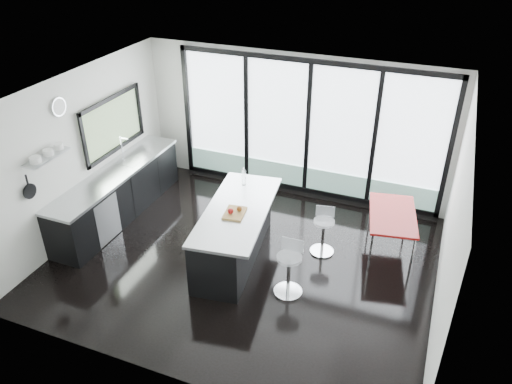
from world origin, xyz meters
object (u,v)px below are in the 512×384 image
at_px(island, 233,232).
at_px(bar_stool_far, 323,236).
at_px(bar_stool_near, 289,275).
at_px(red_table, 390,231).

relative_size(island, bar_stool_far, 3.78).
height_order(island, bar_stool_far, island).
height_order(island, bar_stool_near, island).
distance_m(island, bar_stool_near, 1.25).
bearing_deg(island, bar_stool_near, -25.26).
distance_m(bar_stool_near, red_table, 2.09).
bearing_deg(red_table, island, -153.64).
xyz_separation_m(bar_stool_near, red_table, (1.22, 1.69, 0.00)).
height_order(bar_stool_near, bar_stool_far, bar_stool_near).
relative_size(bar_stool_far, red_table, 0.49).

